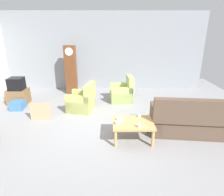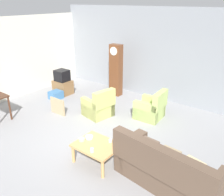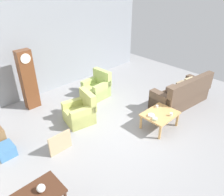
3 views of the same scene
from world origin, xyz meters
name	(u,v)px [view 1 (image 1 of 3)]	position (x,y,z in m)	size (l,w,h in m)	color
ground_plane	(102,126)	(0.00, 0.00, 0.00)	(10.40, 10.40, 0.00)	gray
garage_door_wall	(104,52)	(0.00, 3.60, 1.60)	(8.40, 0.16, 3.20)	gray
couch_floral	(193,121)	(2.33, -0.45, 0.36)	(2.19, 1.11, 1.04)	brown
armchair_olive_near	(82,101)	(-0.68, 1.10, 0.31)	(0.92, 0.90, 0.92)	#B7BC66
armchair_olive_far	(123,93)	(0.69, 1.95, 0.31)	(0.83, 0.81, 0.92)	#AEC56A
coffee_table_wood	(133,124)	(0.77, -0.69, 0.40)	(0.96, 0.76, 0.47)	tan
grandfather_clock	(71,70)	(-1.32, 2.88, 0.97)	(0.44, 0.30, 1.92)	brown
tv_stand_cabinet	(19,96)	(-3.02, 1.74, 0.26)	(0.68, 0.52, 0.52)	brown
tv_crt	(16,84)	(-3.02, 1.74, 0.73)	(0.48, 0.44, 0.42)	black
framed_picture_leaning	(40,111)	(-1.81, 0.41, 0.26)	(0.60, 0.05, 0.53)	tan
storage_box_blue	(18,105)	(-2.84, 1.21, 0.14)	(0.40, 0.43, 0.29)	teal
cup_white_porcelain	(139,126)	(0.88, -0.97, 0.51)	(0.07, 0.07, 0.10)	white
cup_blue_rimmed	(139,116)	(0.96, -0.44, 0.50)	(0.07, 0.07, 0.07)	silver
bowl_white_stacked	(120,119)	(0.47, -0.60, 0.49)	(0.18, 0.18, 0.05)	white
bowl_shallow_green	(118,123)	(0.41, -0.78, 0.50)	(0.15, 0.15, 0.06)	#B2C69E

